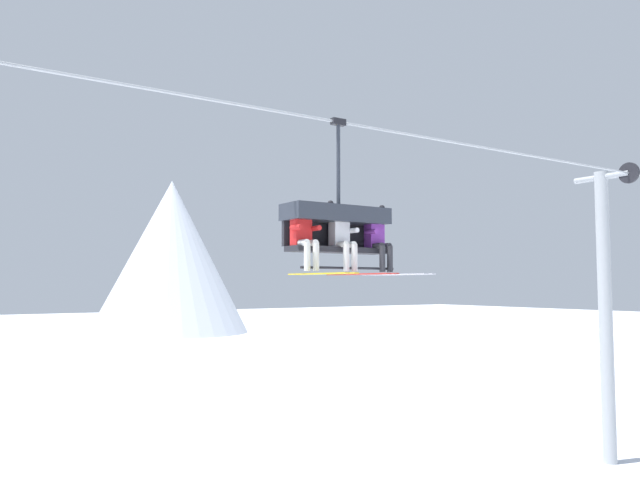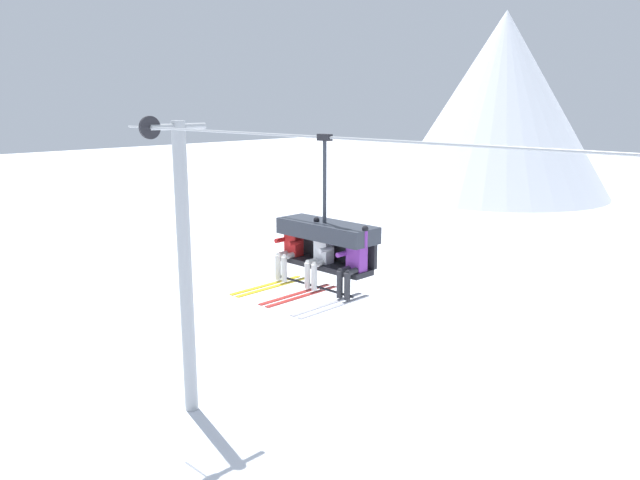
# 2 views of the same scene
# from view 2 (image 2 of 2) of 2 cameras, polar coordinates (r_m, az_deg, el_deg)

# --- Properties ---
(mountain_peak_west) EXTENTS (19.38, 19.38, 16.02)m
(mountain_peak_west) POSITION_cam_2_polar(r_m,az_deg,el_deg) (58.78, 16.25, 11.77)
(mountain_peak_west) COLOR white
(mountain_peak_west) RESTS_ON ground_plane
(lift_tower_near) EXTENTS (0.36, 1.88, 8.02)m
(lift_tower_near) POSITION_cam_2_polar(r_m,az_deg,el_deg) (16.81, -12.31, -2.15)
(lift_tower_near) COLOR #9EA3A8
(lift_tower_near) RESTS_ON ground_plane
(lift_cable) EXTENTS (17.35, 0.05, 0.05)m
(lift_cable) POSITION_cam_2_polar(r_m,az_deg,el_deg) (10.06, 7.84, 8.88)
(lift_cable) COLOR #9EA3A8
(chairlift_chair) EXTENTS (2.03, 0.74, 2.76)m
(chairlift_chair) POSITION_cam_2_polar(r_m,az_deg,el_deg) (11.52, 0.67, 0.26)
(chairlift_chair) COLOR #232328
(skier_red) EXTENTS (0.46, 1.70, 1.23)m
(skier_red) POSITION_cam_2_polar(r_m,az_deg,el_deg) (12.00, -2.85, -0.74)
(skier_red) COLOR red
(skier_white) EXTENTS (0.48, 1.70, 1.34)m
(skier_white) POSITION_cam_2_polar(r_m,az_deg,el_deg) (11.44, -0.09, -1.28)
(skier_white) COLOR silver
(skier_purple) EXTENTS (0.48, 1.70, 1.34)m
(skier_purple) POSITION_cam_2_polar(r_m,az_deg,el_deg) (10.90, 2.96, -2.00)
(skier_purple) COLOR purple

